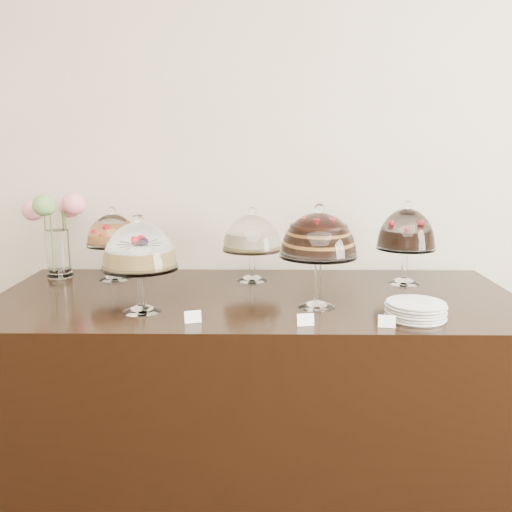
{
  "coord_description": "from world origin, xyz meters",
  "views": [
    {
      "loc": [
        -0.19,
        0.12,
        1.53
      ],
      "look_at": [
        -0.22,
        2.4,
        1.08
      ],
      "focal_mm": 40.0,
      "sensor_mm": 36.0,
      "label": 1
    }
  ],
  "objects_px": {
    "cake_stand_dark_choco": "(406,233)",
    "plate_stack": "(416,310)",
    "cake_stand_cheesecake": "(252,236)",
    "display_counter": "(256,395)",
    "cake_stand_sugar_sponge": "(140,250)",
    "cake_stand_fruit_tart": "(113,234)",
    "flower_vase": "(57,226)",
    "cake_stand_choco_layer": "(318,238)"
  },
  "relations": [
    {
      "from": "cake_stand_dark_choco",
      "to": "plate_stack",
      "type": "distance_m",
      "value": 0.59
    },
    {
      "from": "cake_stand_cheesecake",
      "to": "display_counter",
      "type": "bearing_deg",
      "value": -85.31
    },
    {
      "from": "display_counter",
      "to": "cake_stand_sugar_sponge",
      "type": "bearing_deg",
      "value": -151.34
    },
    {
      "from": "display_counter",
      "to": "cake_stand_fruit_tart",
      "type": "distance_m",
      "value": 0.99
    },
    {
      "from": "cake_stand_dark_choco",
      "to": "flower_vase",
      "type": "distance_m",
      "value": 1.63
    },
    {
      "from": "display_counter",
      "to": "cake_stand_fruit_tart",
      "type": "bearing_deg",
      "value": 156.76
    },
    {
      "from": "cake_stand_sugar_sponge",
      "to": "cake_stand_choco_layer",
      "type": "height_order",
      "value": "cake_stand_choco_layer"
    },
    {
      "from": "display_counter",
      "to": "cake_stand_sugar_sponge",
      "type": "distance_m",
      "value": 0.85
    },
    {
      "from": "display_counter",
      "to": "cake_stand_fruit_tart",
      "type": "height_order",
      "value": "cake_stand_fruit_tart"
    },
    {
      "from": "cake_stand_cheesecake",
      "to": "cake_stand_dark_choco",
      "type": "bearing_deg",
      "value": -3.97
    },
    {
      "from": "display_counter",
      "to": "cake_stand_dark_choco",
      "type": "xyz_separation_m",
      "value": [
        0.68,
        0.23,
        0.68
      ]
    },
    {
      "from": "cake_stand_choco_layer",
      "to": "cake_stand_fruit_tart",
      "type": "height_order",
      "value": "cake_stand_choco_layer"
    },
    {
      "from": "cake_stand_fruit_tart",
      "to": "flower_vase",
      "type": "height_order",
      "value": "flower_vase"
    },
    {
      "from": "cake_stand_cheesecake",
      "to": "plate_stack",
      "type": "distance_m",
      "value": 0.87
    },
    {
      "from": "cake_stand_sugar_sponge",
      "to": "plate_stack",
      "type": "relative_size",
      "value": 1.75
    },
    {
      "from": "display_counter",
      "to": "cake_stand_dark_choco",
      "type": "relative_size",
      "value": 5.79
    },
    {
      "from": "cake_stand_choco_layer",
      "to": "flower_vase",
      "type": "distance_m",
      "value": 1.3
    },
    {
      "from": "display_counter",
      "to": "cake_stand_cheesecake",
      "type": "relative_size",
      "value": 6.37
    },
    {
      "from": "flower_vase",
      "to": "cake_stand_choco_layer",
      "type": "bearing_deg",
      "value": -23.14
    },
    {
      "from": "display_counter",
      "to": "plate_stack",
      "type": "height_order",
      "value": "plate_stack"
    },
    {
      "from": "plate_stack",
      "to": "display_counter",
      "type": "bearing_deg",
      "value": 151.66
    },
    {
      "from": "display_counter",
      "to": "cake_stand_dark_choco",
      "type": "height_order",
      "value": "cake_stand_dark_choco"
    },
    {
      "from": "cake_stand_cheesecake",
      "to": "cake_stand_dark_choco",
      "type": "xyz_separation_m",
      "value": [
        0.7,
        -0.05,
        0.02
      ]
    },
    {
      "from": "cake_stand_cheesecake",
      "to": "cake_stand_dark_choco",
      "type": "height_order",
      "value": "cake_stand_dark_choco"
    },
    {
      "from": "display_counter",
      "to": "cake_stand_choco_layer",
      "type": "relative_size",
      "value": 5.39
    },
    {
      "from": "cake_stand_dark_choco",
      "to": "display_counter",
      "type": "bearing_deg",
      "value": -161.58
    },
    {
      "from": "display_counter",
      "to": "cake_stand_fruit_tart",
      "type": "xyz_separation_m",
      "value": [
        -0.67,
        0.29,
        0.67
      ]
    },
    {
      "from": "cake_stand_sugar_sponge",
      "to": "flower_vase",
      "type": "distance_m",
      "value": 0.77
    },
    {
      "from": "cake_stand_fruit_tart",
      "to": "plate_stack",
      "type": "xyz_separation_m",
      "value": [
        1.26,
        -0.61,
        -0.19
      ]
    },
    {
      "from": "cake_stand_fruit_tart",
      "to": "plate_stack",
      "type": "height_order",
      "value": "cake_stand_fruit_tart"
    },
    {
      "from": "cake_stand_fruit_tart",
      "to": "display_counter",
      "type": "bearing_deg",
      "value": -23.24
    },
    {
      "from": "cake_stand_fruit_tart",
      "to": "plate_stack",
      "type": "relative_size",
      "value": 1.59
    },
    {
      "from": "cake_stand_sugar_sponge",
      "to": "cake_stand_dark_choco",
      "type": "bearing_deg",
      "value": 22.61
    },
    {
      "from": "cake_stand_sugar_sponge",
      "to": "plate_stack",
      "type": "height_order",
      "value": "cake_stand_sugar_sponge"
    },
    {
      "from": "cake_stand_cheesecake",
      "to": "cake_stand_fruit_tart",
      "type": "distance_m",
      "value": 0.65
    },
    {
      "from": "plate_stack",
      "to": "flower_vase",
      "type": "bearing_deg",
      "value": 156.87
    },
    {
      "from": "cake_stand_cheesecake",
      "to": "cake_stand_dark_choco",
      "type": "relative_size",
      "value": 0.91
    },
    {
      "from": "cake_stand_choco_layer",
      "to": "cake_stand_dark_choco",
      "type": "bearing_deg",
      "value": 42.19
    },
    {
      "from": "cake_stand_sugar_sponge",
      "to": "cake_stand_fruit_tart",
      "type": "height_order",
      "value": "cake_stand_sugar_sponge"
    },
    {
      "from": "display_counter",
      "to": "plate_stack",
      "type": "xyz_separation_m",
      "value": [
        0.59,
        -0.32,
        0.48
      ]
    },
    {
      "from": "cake_stand_dark_choco",
      "to": "plate_stack",
      "type": "relative_size",
      "value": 1.75
    },
    {
      "from": "display_counter",
      "to": "cake_stand_cheesecake",
      "type": "height_order",
      "value": "cake_stand_cheesecake"
    }
  ]
}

